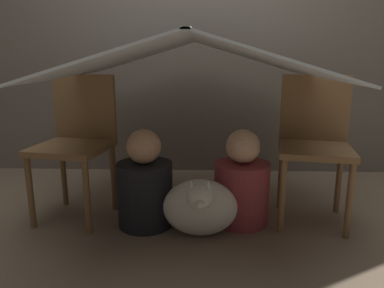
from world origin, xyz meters
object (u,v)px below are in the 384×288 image
(chair_left, at_px, (77,138))
(person_front, at_px, (145,186))
(chair_right, at_px, (314,140))
(person_second, at_px, (242,185))
(dog, at_px, (200,206))

(chair_left, bearing_deg, person_front, -7.80)
(chair_left, height_order, chair_right, same)
(person_second, relative_size, dog, 1.38)
(chair_right, relative_size, person_second, 1.52)
(chair_right, xyz_separation_m, person_second, (-0.44, -0.09, -0.26))
(person_front, relative_size, dog, 1.40)
(chair_left, bearing_deg, dog, -9.35)
(chair_left, distance_m, dog, 0.88)
(chair_right, distance_m, person_front, 1.06)
(chair_right, distance_m, dog, 0.81)
(dog, bearing_deg, person_second, 36.86)
(dog, bearing_deg, chair_left, 160.24)
(person_second, distance_m, dog, 0.32)
(chair_right, height_order, person_second, chair_right)
(chair_left, bearing_deg, chair_right, 10.41)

